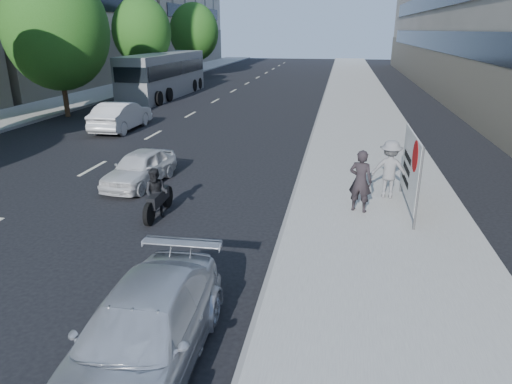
% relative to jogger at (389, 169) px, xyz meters
% --- Properties ---
extents(ground, '(160.00, 160.00, 0.00)m').
position_rel_jogger_xyz_m(ground, '(-4.32, -6.33, -1.05)').
color(ground, black).
rests_on(ground, ground).
extents(near_sidewalk, '(5.00, 120.00, 0.15)m').
position_rel_jogger_xyz_m(near_sidewalk, '(-0.32, 13.67, -0.97)').
color(near_sidewalk, gray).
rests_on(near_sidewalk, ground).
extents(far_sidewalk, '(4.50, 120.00, 0.15)m').
position_rel_jogger_xyz_m(far_sidewalk, '(-21.07, 13.67, -0.97)').
color(far_sidewalk, gray).
rests_on(far_sidewalk, ground).
extents(tree_far_c, '(6.00, 6.00, 8.47)m').
position_rel_jogger_xyz_m(tree_far_c, '(-18.02, 11.67, 3.98)').
color(tree_far_c, '#382616').
rests_on(tree_far_c, ground).
extents(tree_far_d, '(4.80, 4.80, 7.65)m').
position_rel_jogger_xyz_m(tree_far_d, '(-18.02, 23.67, 3.84)').
color(tree_far_d, '#382616').
rests_on(tree_far_d, ground).
extents(tree_far_e, '(5.40, 5.40, 7.89)m').
position_rel_jogger_xyz_m(tree_far_e, '(-18.02, 37.67, 3.73)').
color(tree_far_e, '#382616').
rests_on(tree_far_e, ground).
extents(jogger, '(1.21, 0.77, 1.79)m').
position_rel_jogger_xyz_m(jogger, '(0.00, 0.00, 0.00)').
color(jogger, slate).
rests_on(jogger, near_sidewalk).
extents(pedestrian_woman, '(0.75, 0.60, 1.79)m').
position_rel_jogger_xyz_m(pedestrian_woman, '(-0.90, -1.32, -0.00)').
color(pedestrian_woman, black).
rests_on(pedestrian_woman, near_sidewalk).
extents(protest_banner, '(0.08, 3.06, 2.20)m').
position_rel_jogger_xyz_m(protest_banner, '(0.46, -0.90, 0.36)').
color(protest_banner, '#4C4C4C').
rests_on(protest_banner, near_sidewalk).
extents(parked_sedan, '(1.92, 4.51, 1.30)m').
position_rel_jogger_xyz_m(parked_sedan, '(-4.37, -8.33, -0.40)').
color(parked_sedan, silver).
rests_on(parked_sedan, ground).
extents(white_sedan_near, '(1.73, 3.57, 1.18)m').
position_rel_jogger_xyz_m(white_sedan_near, '(-8.20, 0.22, -0.46)').
color(white_sedan_near, silver).
rests_on(white_sedan_near, ground).
extents(white_sedan_mid, '(1.62, 4.55, 1.50)m').
position_rel_jogger_xyz_m(white_sedan_mid, '(-12.93, 8.57, -0.30)').
color(white_sedan_mid, silver).
rests_on(white_sedan_mid, ground).
extents(motorcycle, '(0.71, 2.04, 1.42)m').
position_rel_jogger_xyz_m(motorcycle, '(-6.52, -2.41, -0.41)').
color(motorcycle, black).
rests_on(motorcycle, ground).
extents(bus, '(2.87, 12.11, 3.30)m').
position_rel_jogger_xyz_m(bus, '(-15.37, 21.26, 0.59)').
color(bus, gray).
rests_on(bus, ground).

